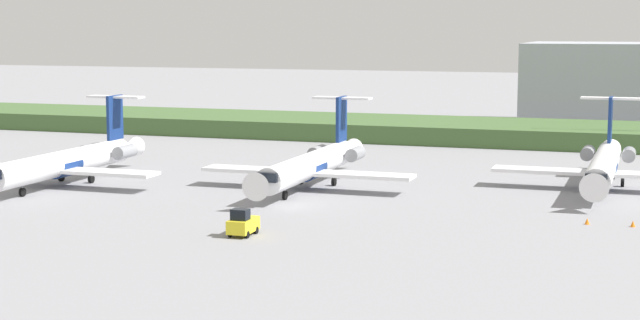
{
  "coord_description": "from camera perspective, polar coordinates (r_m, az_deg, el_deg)",
  "views": [
    {
      "loc": [
        33.9,
        -88.23,
        17.16
      ],
      "look_at": [
        0.0,
        11.41,
        3.0
      ],
      "focal_mm": 56.48,
      "sensor_mm": 36.0,
      "label": 1
    }
  ],
  "objects": [
    {
      "name": "regional_jet_nearest",
      "position": [
        111.91,
        -14.18,
        -0.08
      ],
      "size": [
        22.81,
        31.0,
        9.0
      ],
      "color": "white",
      "rests_on": "ground"
    },
    {
      "name": "grass_berm",
      "position": [
        153.84,
        5.96,
        1.73
      ],
      "size": [
        320.0,
        20.0,
        2.71
      ],
      "primitive_type": "cube",
      "color": "#426033",
      "rests_on": "ground"
    },
    {
      "name": "ground_plane",
      "position": [
        124.18,
        2.76,
        -0.29
      ],
      "size": [
        500.0,
        500.0,
        0.0
      ],
      "primitive_type": "plane",
      "color": "gray"
    },
    {
      "name": "regional_jet_third",
      "position": [
        110.2,
        15.78,
        -0.25
      ],
      "size": [
        22.81,
        31.0,
        9.0
      ],
      "color": "white",
      "rests_on": "ground"
    },
    {
      "name": "safety_cone_front_marker",
      "position": [
        90.33,
        14.9,
        -3.37
      ],
      "size": [
        0.44,
        0.44,
        0.55
      ],
      "primitive_type": "cone",
      "color": "orange",
      "rests_on": "ground"
    },
    {
      "name": "safety_cone_mid_marker",
      "position": [
        90.28,
        17.31,
        -3.47
      ],
      "size": [
        0.44,
        0.44,
        0.55
      ],
      "primitive_type": "cone",
      "color": "orange",
      "rests_on": "ground"
    },
    {
      "name": "baggage_tug",
      "position": [
        82.82,
        -4.41,
        -3.61
      ],
      "size": [
        1.72,
        3.2,
        2.3
      ],
      "color": "yellow",
      "rests_on": "ground"
    },
    {
      "name": "regional_jet_second",
      "position": [
        106.63,
        -0.47,
        -0.22
      ],
      "size": [
        22.81,
        31.0,
        9.0
      ],
      "color": "white",
      "rests_on": "ground"
    }
  ]
}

